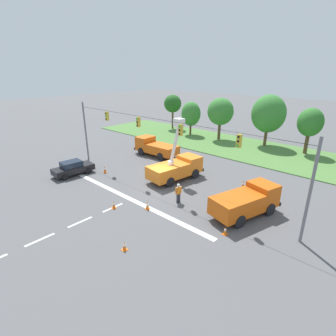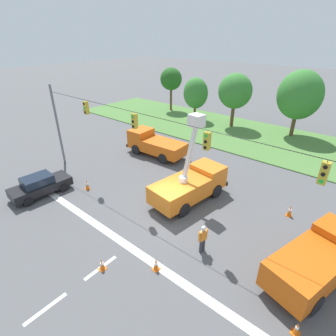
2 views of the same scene
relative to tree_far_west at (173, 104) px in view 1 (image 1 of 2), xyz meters
The scene contains 20 objects.
ground_plane 27.71m from the tree_far_west, 50.88° to the right, with size 200.00×200.00×0.00m, color #565659.
grass_verge 18.14m from the tree_far_west, 10.44° to the right, with size 56.00×12.00×0.10m, color #517F3D.
lane_markings 31.84m from the tree_far_west, 56.83° to the right, with size 17.60×15.25×0.01m.
signal_gantry 27.26m from the tree_far_west, 50.97° to the right, with size 26.20×0.33×7.20m.
tree_far_west is the anchor object (origin of this frame).
tree_west 6.17m from the tree_far_west, 17.22° to the right, with size 3.47×3.01×5.78m.
tree_centre 11.45m from the tree_far_west, ahead, with size 4.18×3.92×6.75m.
tree_east 18.48m from the tree_far_west, ahead, with size 4.87×4.64×7.56m.
tree_far_east 24.26m from the tree_far_west, ahead, with size 3.22×3.23×6.22m.
utility_truck_bucket_lift 25.48m from the tree_far_west, 47.51° to the right, with size 3.23×6.36×6.33m.
utility_truck_support_near 17.64m from the tree_far_west, 56.17° to the right, with size 6.26×2.65×2.31m.
utility_truck_support_far 33.18m from the tree_far_west, 38.32° to the right, with size 3.76×6.20×2.29m.
sedan_black 26.86m from the tree_far_west, 72.50° to the right, with size 2.14×4.41×1.56m.
road_worker 30.74m from the tree_far_west, 47.43° to the right, with size 0.32×0.64×1.77m.
traffic_cone_foreground_left 37.37m from the tree_far_west, 53.09° to the right, with size 0.36×0.36×0.63m.
traffic_cone_foreground_right 32.29m from the tree_far_west, 57.11° to the right, with size 0.36×0.36×0.69m.
traffic_cone_mid_left 32.09m from the tree_far_west, 52.09° to the right, with size 0.36×0.36×0.75m.
traffic_cone_mid_right 35.64m from the tree_far_west, 42.42° to the right, with size 0.36×0.36×0.64m.
traffic_cone_near_bucket 28.65m from the tree_far_west, 34.41° to the right, with size 0.36×0.36×0.83m.
traffic_cone_lane_edge_a 25.18m from the tree_far_west, 66.08° to the right, with size 0.36×0.36×0.80m.
Camera 1 is at (16.43, -16.78, 10.74)m, focal length 28.00 mm.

